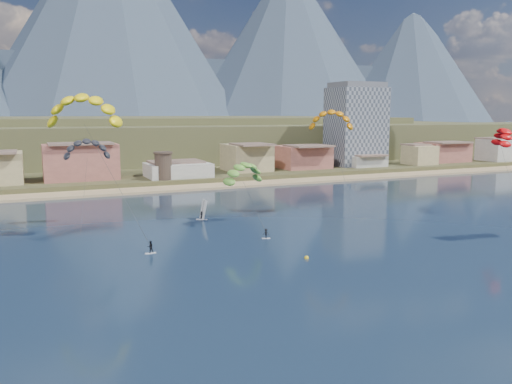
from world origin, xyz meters
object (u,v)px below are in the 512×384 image
Objects in this scene: apartment_tower at (356,125)px; buoy at (307,258)px; kitesurfer_green at (244,170)px; kitesurfer_yellow at (84,106)px; watchtower at (163,166)px; windsurfer at (202,213)px.

buoy is (-79.03, -101.94, -17.70)m from apartment_tower.
kitesurfer_green is 24.87× the size of buoy.
apartment_tower is 131.80m from kitesurfer_yellow.
kitesurfer_yellow is 32.45m from kitesurfer_green.
watchtower is 12.45× the size of buoy.
apartment_tower is 7.57× the size of windsurfer.
apartment_tower is 1.86× the size of kitesurfer_green.
watchtower is at bearing 84.95° from windsurfer.
apartment_tower reaches higher than kitesurfer_green.
buoy is (29.27, -27.05, -23.48)m from kitesurfer_yellow.
kitesurfer_yellow is 41.57× the size of buoy.
kitesurfer_yellow is 6.79× the size of windsurfer.
kitesurfer_green is (29.93, -0.00, -12.54)m from kitesurfer_yellow.
kitesurfer_yellow reaches higher than watchtower.
apartment_tower is at bearing 43.70° from kitesurfer_green.
windsurfer is (-6.32, 7.73, -9.71)m from kitesurfer_green.
apartment_tower is at bearing 38.41° from windsurfer.
windsurfer is (-4.70, -53.16, -5.03)m from watchtower.
kitesurfer_green is (1.62, -60.89, 4.69)m from watchtower.
watchtower is at bearing 91.53° from kitesurfer_green.
kitesurfer_yellow reaches higher than buoy.
buoy is at bearing -89.37° from watchtower.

